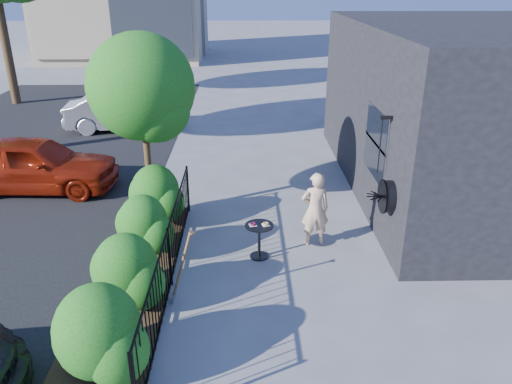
{
  "coord_description": "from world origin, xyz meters",
  "views": [
    {
      "loc": [
        -0.18,
        -7.41,
        4.92
      ],
      "look_at": [
        0.01,
        1.27,
        1.2
      ],
      "focal_mm": 35.0,
      "sensor_mm": 36.0,
      "label": 1
    }
  ],
  "objects_px": {
    "patio_tree": "(145,94)",
    "shovel": "(180,271)",
    "cafe_table": "(259,235)",
    "woman": "(315,209)",
    "car_silver": "(124,111)",
    "car_red": "(34,164)"
  },
  "relations": [
    {
      "from": "patio_tree",
      "to": "shovel",
      "type": "bearing_deg",
      "value": -73.28
    },
    {
      "from": "cafe_table",
      "to": "patio_tree",
      "type": "bearing_deg",
      "value": 141.2
    },
    {
      "from": "cafe_table",
      "to": "shovel",
      "type": "distance_m",
      "value": 1.94
    },
    {
      "from": "shovel",
      "to": "woman",
      "type": "bearing_deg",
      "value": 38.41
    },
    {
      "from": "patio_tree",
      "to": "car_silver",
      "type": "height_order",
      "value": "patio_tree"
    },
    {
      "from": "woman",
      "to": "cafe_table",
      "type": "bearing_deg",
      "value": 19.46
    },
    {
      "from": "patio_tree",
      "to": "car_red",
      "type": "relative_size",
      "value": 0.98
    },
    {
      "from": "patio_tree",
      "to": "shovel",
      "type": "xyz_separation_m",
      "value": [
        0.98,
        -3.27,
        -2.18
      ]
    },
    {
      "from": "shovel",
      "to": "car_silver",
      "type": "height_order",
      "value": "car_silver"
    },
    {
      "from": "car_red",
      "to": "car_silver",
      "type": "xyz_separation_m",
      "value": [
        1.01,
        5.46,
        -0.03
      ]
    },
    {
      "from": "woman",
      "to": "car_silver",
      "type": "bearing_deg",
      "value": -61.07
    },
    {
      "from": "cafe_table",
      "to": "woman",
      "type": "relative_size",
      "value": 0.48
    },
    {
      "from": "cafe_table",
      "to": "car_red",
      "type": "height_order",
      "value": "car_red"
    },
    {
      "from": "woman",
      "to": "shovel",
      "type": "xyz_separation_m",
      "value": [
        -2.42,
        -1.92,
        -0.18
      ]
    },
    {
      "from": "woman",
      "to": "shovel",
      "type": "relative_size",
      "value": 1.14
    },
    {
      "from": "car_red",
      "to": "car_silver",
      "type": "distance_m",
      "value": 5.55
    },
    {
      "from": "woman",
      "to": "shovel",
      "type": "bearing_deg",
      "value": 33.68
    },
    {
      "from": "woman",
      "to": "car_silver",
      "type": "distance_m",
      "value": 10.1
    },
    {
      "from": "patio_tree",
      "to": "car_red",
      "type": "distance_m",
      "value": 4.14
    },
    {
      "from": "patio_tree",
      "to": "car_silver",
      "type": "xyz_separation_m",
      "value": [
        -2.19,
        7.06,
        -2.11
      ]
    },
    {
      "from": "patio_tree",
      "to": "cafe_table",
      "type": "xyz_separation_m",
      "value": [
        2.29,
        -1.84,
        -2.29
      ]
    },
    {
      "from": "shovel",
      "to": "car_red",
      "type": "height_order",
      "value": "car_red"
    }
  ]
}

